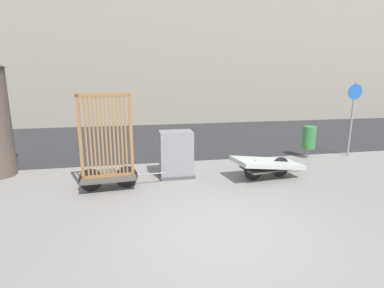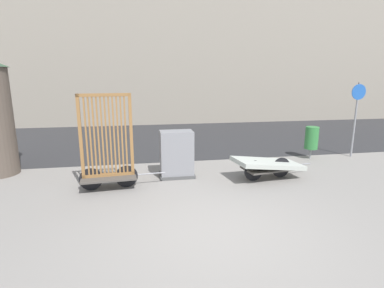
{
  "view_description": "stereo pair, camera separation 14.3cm",
  "coord_description": "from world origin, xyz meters",
  "px_view_note": "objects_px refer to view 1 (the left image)",
  "views": [
    {
      "loc": [
        -1.33,
        -4.37,
        2.52
      ],
      "look_at": [
        0.0,
        2.35,
        0.98
      ],
      "focal_mm": 28.0,
      "sensor_mm": 36.0,
      "label": 1
    },
    {
      "loc": [
        -1.18,
        -4.4,
        2.52
      ],
      "look_at": [
        0.0,
        2.35,
        0.98
      ],
      "focal_mm": 28.0,
      "sensor_mm": 36.0,
      "label": 2
    }
  ],
  "objects_px": {
    "utility_cabinet": "(176,156)",
    "trash_bin": "(309,138)",
    "sign_post": "(353,110)",
    "bike_cart_with_bedframe": "(108,155)",
    "bike_cart_with_mattress": "(267,164)"
  },
  "relations": [
    {
      "from": "bike_cart_with_bedframe",
      "to": "bike_cart_with_mattress",
      "type": "distance_m",
      "value": 3.89
    },
    {
      "from": "trash_bin",
      "to": "sign_post",
      "type": "bearing_deg",
      "value": -0.28
    },
    {
      "from": "bike_cart_with_bedframe",
      "to": "sign_post",
      "type": "bearing_deg",
      "value": 7.3
    },
    {
      "from": "utility_cabinet",
      "to": "trash_bin",
      "type": "relative_size",
      "value": 1.17
    },
    {
      "from": "bike_cart_with_bedframe",
      "to": "bike_cart_with_mattress",
      "type": "bearing_deg",
      "value": -4.69
    },
    {
      "from": "bike_cart_with_mattress",
      "to": "trash_bin",
      "type": "bearing_deg",
      "value": 27.46
    },
    {
      "from": "bike_cart_with_bedframe",
      "to": "utility_cabinet",
      "type": "relative_size",
      "value": 1.83
    },
    {
      "from": "sign_post",
      "to": "trash_bin",
      "type": "bearing_deg",
      "value": 179.72
    },
    {
      "from": "bike_cart_with_bedframe",
      "to": "bike_cart_with_mattress",
      "type": "xyz_separation_m",
      "value": [
        3.86,
        0.0,
        -0.43
      ]
    },
    {
      "from": "utility_cabinet",
      "to": "sign_post",
      "type": "relative_size",
      "value": 0.51
    },
    {
      "from": "bike_cart_with_mattress",
      "to": "sign_post",
      "type": "distance_m",
      "value": 4.05
    },
    {
      "from": "trash_bin",
      "to": "utility_cabinet",
      "type": "bearing_deg",
      "value": -167.16
    },
    {
      "from": "bike_cart_with_mattress",
      "to": "trash_bin",
      "type": "relative_size",
      "value": 2.19
    },
    {
      "from": "trash_bin",
      "to": "sign_post",
      "type": "relative_size",
      "value": 0.43
    },
    {
      "from": "bike_cart_with_bedframe",
      "to": "trash_bin",
      "type": "bearing_deg",
      "value": 10.13
    }
  ]
}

